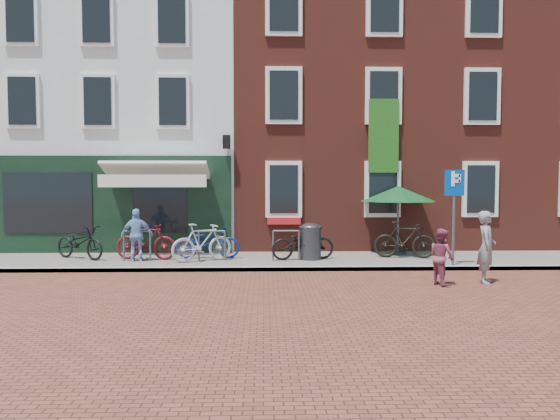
{
  "coord_description": "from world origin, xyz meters",
  "views": [
    {
      "loc": [
        -0.09,
        -13.18,
        2.24
      ],
      "look_at": [
        0.32,
        0.79,
        1.49
      ],
      "focal_mm": 34.38,
      "sensor_mm": 36.0,
      "label": 1
    }
  ],
  "objects_px": {
    "litter_bin": "(311,239)",
    "bicycle_0": "(80,242)",
    "bicycle_1": "(146,241)",
    "woman": "(486,247)",
    "bicycle_3": "(202,242)",
    "cafe_person": "(137,235)",
    "boy": "(442,257)",
    "parking_sign": "(454,200)",
    "parasol": "(398,191)",
    "bicycle_2": "(208,242)",
    "bicycle_5": "(405,240)",
    "bicycle_4": "(303,243)"
  },
  "relations": [
    {
      "from": "litter_bin",
      "to": "bicycle_1",
      "type": "bearing_deg",
      "value": 179.04
    },
    {
      "from": "cafe_person",
      "to": "bicycle_5",
      "type": "height_order",
      "value": "cafe_person"
    },
    {
      "from": "parking_sign",
      "to": "bicycle_0",
      "type": "distance_m",
      "value": 10.06
    },
    {
      "from": "litter_bin",
      "to": "woman",
      "type": "distance_m",
      "value": 4.7
    },
    {
      "from": "boy",
      "to": "bicycle_5",
      "type": "height_order",
      "value": "boy"
    },
    {
      "from": "litter_bin",
      "to": "bicycle_0",
      "type": "relative_size",
      "value": 0.61
    },
    {
      "from": "parking_sign",
      "to": "bicycle_3",
      "type": "distance_m",
      "value": 6.63
    },
    {
      "from": "bicycle_3",
      "to": "cafe_person",
      "type": "bearing_deg",
      "value": 59.72
    },
    {
      "from": "parasol",
      "to": "bicycle_5",
      "type": "relative_size",
      "value": 1.32
    },
    {
      "from": "parking_sign",
      "to": "boy",
      "type": "height_order",
      "value": "parking_sign"
    },
    {
      "from": "parking_sign",
      "to": "bicycle_4",
      "type": "distance_m",
      "value": 4.1
    },
    {
      "from": "parking_sign",
      "to": "bicycle_2",
      "type": "relative_size",
      "value": 1.39
    },
    {
      "from": "parking_sign",
      "to": "parasol",
      "type": "bearing_deg",
      "value": 112.27
    },
    {
      "from": "bicycle_3",
      "to": "bicycle_1",
      "type": "bearing_deg",
      "value": 49.64
    },
    {
      "from": "parking_sign",
      "to": "parasol",
      "type": "height_order",
      "value": "parking_sign"
    },
    {
      "from": "bicycle_0",
      "to": "bicycle_5",
      "type": "bearing_deg",
      "value": -60.14
    },
    {
      "from": "parasol",
      "to": "bicycle_5",
      "type": "xyz_separation_m",
      "value": [
        -0.02,
        -0.86,
        -1.35
      ]
    },
    {
      "from": "litter_bin",
      "to": "parasol",
      "type": "height_order",
      "value": "parasol"
    },
    {
      "from": "bicycle_0",
      "to": "parasol",
      "type": "bearing_deg",
      "value": -54.69
    },
    {
      "from": "litter_bin",
      "to": "bicycle_4",
      "type": "height_order",
      "value": "litter_bin"
    },
    {
      "from": "parking_sign",
      "to": "bicycle_1",
      "type": "bearing_deg",
      "value": 171.51
    },
    {
      "from": "woman",
      "to": "bicycle_3",
      "type": "height_order",
      "value": "woman"
    },
    {
      "from": "woman",
      "to": "bicycle_5",
      "type": "bearing_deg",
      "value": 39.85
    },
    {
      "from": "bicycle_3",
      "to": "bicycle_0",
      "type": "bearing_deg",
      "value": 53.54
    },
    {
      "from": "cafe_person",
      "to": "bicycle_0",
      "type": "bearing_deg",
      "value": -26.76
    },
    {
      "from": "litter_bin",
      "to": "cafe_person",
      "type": "relative_size",
      "value": 0.76
    },
    {
      "from": "woman",
      "to": "boy",
      "type": "relative_size",
      "value": 1.3
    },
    {
      "from": "litter_bin",
      "to": "bicycle_3",
      "type": "height_order",
      "value": "litter_bin"
    },
    {
      "from": "woman",
      "to": "litter_bin",
      "type": "bearing_deg",
      "value": 73.19
    },
    {
      "from": "boy",
      "to": "bicycle_3",
      "type": "distance_m",
      "value": 6.21
    },
    {
      "from": "parking_sign",
      "to": "boy",
      "type": "bearing_deg",
      "value": -115.65
    },
    {
      "from": "boy",
      "to": "bicycle_4",
      "type": "bearing_deg",
      "value": 22.94
    },
    {
      "from": "parking_sign",
      "to": "woman",
      "type": "xyz_separation_m",
      "value": [
        0.06,
        -1.88,
        -0.96
      ]
    },
    {
      "from": "bicycle_4",
      "to": "bicycle_5",
      "type": "distance_m",
      "value": 2.86
    },
    {
      "from": "cafe_person",
      "to": "bicycle_4",
      "type": "relative_size",
      "value": 0.81
    },
    {
      "from": "parking_sign",
      "to": "boy",
      "type": "distance_m",
      "value": 2.56
    },
    {
      "from": "boy",
      "to": "bicycle_5",
      "type": "bearing_deg",
      "value": -19.73
    },
    {
      "from": "bicycle_2",
      "to": "bicycle_1",
      "type": "bearing_deg",
      "value": 95.51
    },
    {
      "from": "cafe_person",
      "to": "bicycle_0",
      "type": "height_order",
      "value": "cafe_person"
    },
    {
      "from": "cafe_person",
      "to": "bicycle_3",
      "type": "distance_m",
      "value": 1.75
    },
    {
      "from": "parasol",
      "to": "bicycle_5",
      "type": "bearing_deg",
      "value": -91.41
    },
    {
      "from": "bicycle_1",
      "to": "bicycle_4",
      "type": "distance_m",
      "value": 4.28
    },
    {
      "from": "boy",
      "to": "bicycle_2",
      "type": "xyz_separation_m",
      "value": [
        -5.39,
        3.46,
        -0.05
      ]
    },
    {
      "from": "bicycle_0",
      "to": "woman",
      "type": "bearing_deg",
      "value": -77.8
    },
    {
      "from": "litter_bin",
      "to": "boy",
      "type": "xyz_separation_m",
      "value": [
        2.56,
        -3.19,
        -0.04
      ]
    },
    {
      "from": "woman",
      "to": "bicycle_3",
      "type": "relative_size",
      "value": 0.94
    },
    {
      "from": "boy",
      "to": "bicycle_5",
      "type": "relative_size",
      "value": 0.72
    },
    {
      "from": "woman",
      "to": "cafe_person",
      "type": "relative_size",
      "value": 1.13
    },
    {
      "from": "bicycle_2",
      "to": "bicycle_5",
      "type": "xyz_separation_m",
      "value": [
        5.47,
        -0.1,
        0.05
      ]
    },
    {
      "from": "bicycle_0",
      "to": "cafe_person",
      "type": "bearing_deg",
      "value": -74.97
    }
  ]
}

